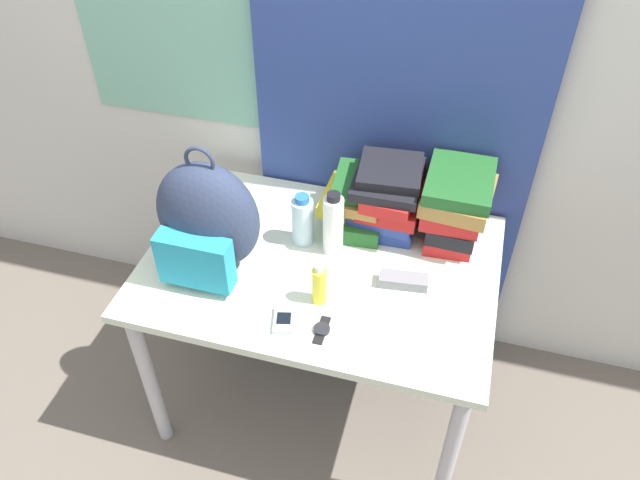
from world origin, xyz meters
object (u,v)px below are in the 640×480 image
at_px(book_stack_left, 358,201).
at_px(sunglasses_case, 403,281).
at_px(water_bottle, 303,220).
at_px(sports_bottle, 333,224).
at_px(cell_phone, 284,320).
at_px(sunscreen_bottle, 319,285).
at_px(backpack, 207,220).
at_px(book_stack_right, 455,205).
at_px(wristwatch, 322,330).
at_px(book_stack_center, 389,196).

bearing_deg(book_stack_left, sunglasses_case, -51.65).
bearing_deg(water_bottle, sunglasses_case, -17.37).
height_order(book_stack_left, water_bottle, water_bottle).
distance_m(sports_bottle, cell_phone, 0.36).
relative_size(sunscreen_bottle, sunglasses_case, 0.96).
bearing_deg(backpack, book_stack_right, 25.42).
distance_m(backpack, water_bottle, 0.32).
height_order(cell_phone, wristwatch, cell_phone).
xyz_separation_m(water_bottle, sports_bottle, (0.11, -0.01, 0.02)).
bearing_deg(book_stack_center, book_stack_left, -179.33).
height_order(sunglasses_case, wristwatch, sunglasses_case).
height_order(book_stack_right, wristwatch, book_stack_right).
xyz_separation_m(water_bottle, sunglasses_case, (0.36, -0.11, -0.07)).
height_order(book_stack_left, book_stack_right, book_stack_right).
bearing_deg(water_bottle, sunscreen_bottle, -62.81).
distance_m(book_stack_right, cell_phone, 0.68).
distance_m(book_stack_center, cell_phone, 0.56).
relative_size(backpack, sunscreen_bottle, 2.96).
height_order(book_stack_right, sunscreen_bottle, book_stack_right).
distance_m(book_stack_left, book_stack_right, 0.33).
bearing_deg(sunscreen_bottle, sports_bottle, 94.70).
height_order(backpack, sports_bottle, backpack).
relative_size(book_stack_right, water_bottle, 1.48).
bearing_deg(backpack, cell_phone, -30.24).
distance_m(water_bottle, sports_bottle, 0.11).
bearing_deg(book_stack_center, book_stack_right, 0.66).
bearing_deg(book_stack_right, sunglasses_case, -112.67).
height_order(book_stack_right, sunglasses_case, book_stack_right).
height_order(book_stack_left, sunglasses_case, book_stack_left).
height_order(book_stack_left, sports_bottle, sports_bottle).
bearing_deg(water_bottle, cell_phone, -82.22).
height_order(book_stack_center, book_stack_right, same).
distance_m(cell_phone, wristwatch, 0.12).
xyz_separation_m(book_stack_left, cell_phone, (-0.10, -0.51, -0.07)).
relative_size(sunscreen_bottle, wristwatch, 1.41).
xyz_separation_m(book_stack_center, cell_phone, (-0.21, -0.51, -0.12)).
distance_m(backpack, sunscreen_bottle, 0.39).
relative_size(book_stack_center, water_bottle, 1.54).
height_order(backpack, wristwatch, backpack).
bearing_deg(sunscreen_bottle, book_stack_center, 72.06).
relative_size(backpack, sunglasses_case, 2.84).
relative_size(book_stack_center, cell_phone, 2.62).
relative_size(book_stack_center, wristwatch, 2.75).
xyz_separation_m(book_stack_right, cell_phone, (-0.42, -0.51, -0.13)).
height_order(book_stack_left, book_stack_center, book_stack_center).
distance_m(backpack, sports_bottle, 0.40).
bearing_deg(sunglasses_case, wristwatch, -128.44).
xyz_separation_m(sunscreen_bottle, sunglasses_case, (0.23, 0.13, -0.05)).
bearing_deg(book_stack_center, sports_bottle, -131.15).
bearing_deg(water_bottle, wristwatch, -65.27).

